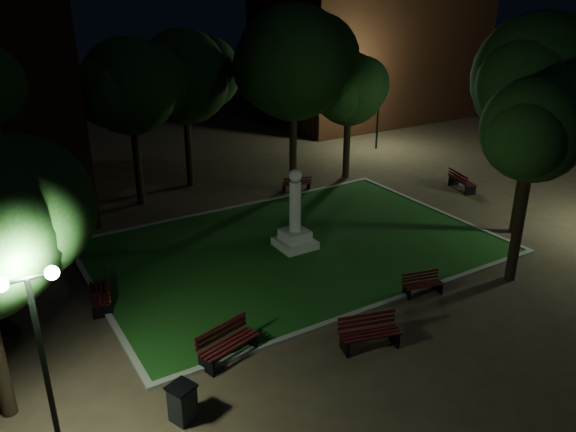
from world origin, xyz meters
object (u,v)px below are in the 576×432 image
Objects in this scene: bench_near_right at (422,284)px; trash_bin at (182,403)px; bench_near_left at (369,333)px; monument at (295,226)px; bench_far_side at (297,184)px; bench_west_near at (227,344)px; bench_left_side at (102,294)px; bench_right_side at (461,182)px; bicycle at (25,261)px.

trash_bin is at bearing -157.26° from bench_near_right.
bench_near_left is at bearing -143.71° from bench_near_right.
bench_near_right is at bearing 37.50° from bench_near_left.
monument is 2.10× the size of bench_far_side.
bench_west_near is at bearing 68.25° from bench_far_side.
bench_right_side is (18.35, 1.79, 0.02)m from bench_left_side.
bench_left_side is 6.22m from trash_bin.
monument is 7.31m from bench_west_near.
bench_near_left is 0.96× the size of bicycle.
trash_bin reaches higher than bench_near_left.
bench_near_left is 1.00× the size of bench_right_side.
bench_west_near is at bearing -136.98° from monument.
bench_west_near reaches higher than bench_far_side.
monument is 1.67× the size of bench_west_near.
monument reaches higher than bench_far_side.
bicycle is (-9.35, 3.23, -0.45)m from monument.
bench_right_side is (10.79, 1.42, -0.50)m from monument.
bench_west_near is at bearing 36.72° from bench_left_side.
bench_west_near is (-5.33, -4.97, -0.49)m from monument.
bicycle is (-4.02, 8.21, 0.04)m from bench_west_near.
bicycle is at bearing 28.77° from bench_far_side.
trash_bin is at bearing 130.10° from bench_right_side.
bench_near_left is 13.25m from bench_far_side.
monument is at bearing 103.67° from bench_left_side.
bench_left_side is at bearing 46.55° from bench_far_side.
bench_near_right is 7.11m from bench_west_near.
monument is 3.26× the size of trash_bin.
bicycle is at bearing 101.98° from trash_bin.
bench_near_left is at bearing -103.97° from monument.
bicycle is at bearing 156.81° from bench_near_right.
bench_right_side is (12.43, 8.01, -0.00)m from bench_near_left.
bicycle is at bearing -142.76° from bench_left_side.
bench_right_side is (9.01, 6.60, 0.10)m from bench_near_right.
trash_bin is (-9.04, -1.41, 0.14)m from bench_near_right.
bicycle reaches higher than bench_left_side.
monument is at bearing -85.34° from bicycle.
bench_far_side is at bearing -55.96° from bicycle.
bench_near_left reaches higher than bench_far_side.
bicycle is (-11.13, 8.41, 0.15)m from bench_near_right.
bench_west_near reaches higher than bench_near_left.
bench_far_side is 0.79× the size of bicycle.
bench_near_left is 12.48m from bicycle.
bench_near_right is at bearing -103.34° from bicycle.
bench_right_side is at bearing 23.92° from trash_bin.
bench_near_right is (1.78, -5.18, -0.60)m from monument.
bench_left_side is 0.95× the size of bench_right_side.
bench_near_left is 4.03m from bench_west_near.
bench_far_side is at bearing 48.24° from trash_bin.
bench_right_side is at bearing 168.45° from bench_far_side.
bench_right_side reaches higher than bench_far_side.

